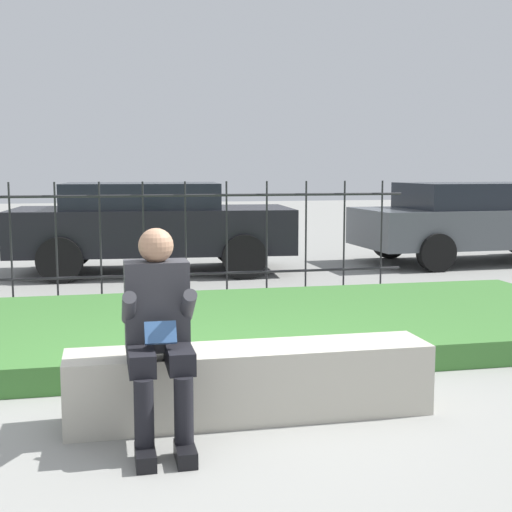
# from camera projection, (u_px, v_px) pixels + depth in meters

# --- Properties ---
(ground_plane) EXTENTS (60.00, 60.00, 0.00)m
(ground_plane) POSITION_uv_depth(u_px,v_px,m) (226.00, 418.00, 4.63)
(ground_plane) COLOR gray
(stone_bench) EXTENTS (2.36, 0.46, 0.47)m
(stone_bench) POSITION_uv_depth(u_px,v_px,m) (251.00, 386.00, 4.64)
(stone_bench) COLOR #B7B2A3
(stone_bench) RESTS_ON ground_plane
(person_seated_reader) EXTENTS (0.42, 0.73, 1.26)m
(person_seated_reader) POSITION_uv_depth(u_px,v_px,m) (158.00, 326.00, 4.20)
(person_seated_reader) COLOR black
(person_seated_reader) RESTS_ON ground_plane
(grass_berm) EXTENTS (8.25, 2.95, 0.22)m
(grass_berm) POSITION_uv_depth(u_px,v_px,m) (187.00, 329.00, 6.73)
(grass_berm) COLOR #3D7533
(grass_berm) RESTS_ON ground_plane
(iron_fence) EXTENTS (6.25, 0.03, 1.46)m
(iron_fence) POSITION_uv_depth(u_px,v_px,m) (165.00, 237.00, 8.84)
(iron_fence) COLOR #232326
(iron_fence) RESTS_ON ground_plane
(car_parked_right) EXTENTS (4.42, 2.06, 1.37)m
(car_parked_right) POSITION_uv_depth(u_px,v_px,m) (481.00, 220.00, 12.26)
(car_parked_right) COLOR #4C5156
(car_parked_right) RESTS_ON ground_plane
(car_parked_center) EXTENTS (4.36, 2.16, 1.39)m
(car_parked_center) POSITION_uv_depth(u_px,v_px,m) (151.00, 224.00, 11.05)
(car_parked_center) COLOR black
(car_parked_center) RESTS_ON ground_plane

